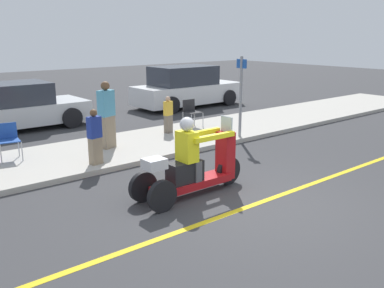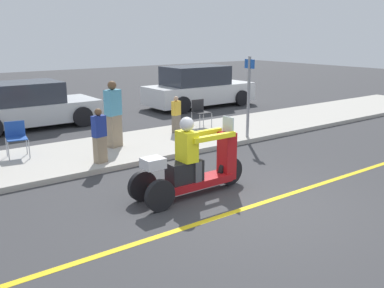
{
  "view_description": "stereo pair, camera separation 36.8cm",
  "coord_description": "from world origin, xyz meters",
  "px_view_note": "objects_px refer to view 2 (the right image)",
  "views": [
    {
      "loc": [
        -5.22,
        -4.7,
        2.91
      ],
      "look_at": [
        -0.49,
        1.07,
        0.97
      ],
      "focal_mm": 40.0,
      "sensor_mm": 36.0,
      "label": 1
    },
    {
      "loc": [
        -4.93,
        -4.93,
        2.91
      ],
      "look_at": [
        -0.49,
        1.07,
        0.97
      ],
      "focal_mm": 40.0,
      "sensor_mm": 36.0,
      "label": 2
    }
  ],
  "objects_px": {
    "spectator_by_tree": "(176,115)",
    "spectator_with_child": "(99,137)",
    "folding_chair_curbside": "(200,110)",
    "parked_car_lot_far": "(27,106)",
    "spectator_far_back": "(113,115)",
    "parked_car_lot_right": "(198,88)",
    "motorcycle_trike": "(192,167)",
    "street_sign": "(249,94)",
    "folding_chair_set_back": "(16,135)"
  },
  "relations": [
    {
      "from": "motorcycle_trike",
      "to": "folding_chair_set_back",
      "type": "xyz_separation_m",
      "value": [
        -2.0,
        4.14,
        0.09
      ]
    },
    {
      "from": "parked_car_lot_right",
      "to": "spectator_with_child",
      "type": "bearing_deg",
      "value": -142.12
    },
    {
      "from": "spectator_by_tree",
      "to": "spectator_far_back",
      "type": "height_order",
      "value": "spectator_far_back"
    },
    {
      "from": "spectator_far_back",
      "to": "folding_chair_curbside",
      "type": "bearing_deg",
      "value": 11.57
    },
    {
      "from": "spectator_far_back",
      "to": "spectator_with_child",
      "type": "height_order",
      "value": "spectator_far_back"
    },
    {
      "from": "spectator_by_tree",
      "to": "parked_car_lot_far",
      "type": "relative_size",
      "value": 0.25
    },
    {
      "from": "spectator_with_child",
      "to": "folding_chair_curbside",
      "type": "bearing_deg",
      "value": 22.82
    },
    {
      "from": "spectator_with_child",
      "to": "folding_chair_curbside",
      "type": "distance_m",
      "value": 4.46
    },
    {
      "from": "spectator_far_back",
      "to": "parked_car_lot_right",
      "type": "relative_size",
      "value": 0.36
    },
    {
      "from": "spectator_with_child",
      "to": "parked_car_lot_right",
      "type": "xyz_separation_m",
      "value": [
        6.74,
        5.24,
        0.06
      ]
    },
    {
      "from": "parked_car_lot_right",
      "to": "spectator_far_back",
      "type": "bearing_deg",
      "value": -144.54
    },
    {
      "from": "folding_chair_curbside",
      "to": "motorcycle_trike",
      "type": "bearing_deg",
      "value": -128.98
    },
    {
      "from": "spectator_far_back",
      "to": "motorcycle_trike",
      "type": "bearing_deg",
      "value": -93.53
    },
    {
      "from": "spectator_far_back",
      "to": "parked_car_lot_far",
      "type": "bearing_deg",
      "value": 102.17
    },
    {
      "from": "motorcycle_trike",
      "to": "folding_chair_curbside",
      "type": "relative_size",
      "value": 2.89
    },
    {
      "from": "folding_chair_curbside",
      "to": "parked_car_lot_right",
      "type": "relative_size",
      "value": 0.18
    },
    {
      "from": "spectator_with_child",
      "to": "folding_chair_curbside",
      "type": "xyz_separation_m",
      "value": [
        4.11,
        1.73,
        -0.08
      ]
    },
    {
      "from": "spectator_with_child",
      "to": "parked_car_lot_far",
      "type": "relative_size",
      "value": 0.29
    },
    {
      "from": "spectator_by_tree",
      "to": "spectator_with_child",
      "type": "distance_m",
      "value": 3.37
    },
    {
      "from": "parked_car_lot_far",
      "to": "parked_car_lot_right",
      "type": "relative_size",
      "value": 0.92
    },
    {
      "from": "spectator_with_child",
      "to": "folding_chair_set_back",
      "type": "bearing_deg",
      "value": 130.2
    },
    {
      "from": "spectator_far_back",
      "to": "folding_chair_set_back",
      "type": "xyz_separation_m",
      "value": [
        -2.23,
        0.53,
        -0.3
      ]
    },
    {
      "from": "motorcycle_trike",
      "to": "folding_chair_curbside",
      "type": "xyz_separation_m",
      "value": [
        3.46,
        4.27,
        0.09
      ]
    },
    {
      "from": "spectator_by_tree",
      "to": "parked_car_lot_right",
      "type": "distance_m",
      "value": 5.3
    },
    {
      "from": "street_sign",
      "to": "parked_car_lot_right",
      "type": "bearing_deg",
      "value": 65.93
    },
    {
      "from": "folding_chair_curbside",
      "to": "parked_car_lot_far",
      "type": "relative_size",
      "value": 0.19
    },
    {
      "from": "folding_chair_curbside",
      "to": "parked_car_lot_right",
      "type": "distance_m",
      "value": 4.39
    },
    {
      "from": "parked_car_lot_far",
      "to": "parked_car_lot_right",
      "type": "xyz_separation_m",
      "value": [
        6.77,
        -0.06,
        0.08
      ]
    },
    {
      "from": "motorcycle_trike",
      "to": "spectator_by_tree",
      "type": "relative_size",
      "value": 2.25
    },
    {
      "from": "folding_chair_set_back",
      "to": "motorcycle_trike",
      "type": "bearing_deg",
      "value": -64.18
    },
    {
      "from": "spectator_by_tree",
      "to": "parked_car_lot_right",
      "type": "height_order",
      "value": "parked_car_lot_right"
    },
    {
      "from": "folding_chair_set_back",
      "to": "parked_car_lot_far",
      "type": "xyz_separation_m",
      "value": [
        1.31,
        3.71,
        0.06
      ]
    },
    {
      "from": "spectator_far_back",
      "to": "folding_chair_set_back",
      "type": "relative_size",
      "value": 2.03
    },
    {
      "from": "motorcycle_trike",
      "to": "street_sign",
      "type": "relative_size",
      "value": 1.08
    },
    {
      "from": "folding_chair_curbside",
      "to": "street_sign",
      "type": "relative_size",
      "value": 0.37
    },
    {
      "from": "spectator_far_back",
      "to": "spectator_with_child",
      "type": "xyz_separation_m",
      "value": [
        -0.88,
        -1.07,
        -0.21
      ]
    },
    {
      "from": "folding_chair_curbside",
      "to": "spectator_by_tree",
      "type": "bearing_deg",
      "value": -165.42
    },
    {
      "from": "motorcycle_trike",
      "to": "parked_car_lot_right",
      "type": "height_order",
      "value": "parked_car_lot_right"
    },
    {
      "from": "parked_car_lot_far",
      "to": "motorcycle_trike",
      "type": "bearing_deg",
      "value": -84.97
    },
    {
      "from": "parked_car_lot_far",
      "to": "street_sign",
      "type": "relative_size",
      "value": 1.92
    },
    {
      "from": "spectator_far_back",
      "to": "parked_car_lot_right",
      "type": "xyz_separation_m",
      "value": [
        5.86,
        4.17,
        -0.15
      ]
    },
    {
      "from": "spectator_by_tree",
      "to": "spectator_far_back",
      "type": "relative_size",
      "value": 0.63
    },
    {
      "from": "street_sign",
      "to": "motorcycle_trike",
      "type": "bearing_deg",
      "value": -147.0
    },
    {
      "from": "folding_chair_set_back",
      "to": "street_sign",
      "type": "height_order",
      "value": "street_sign"
    },
    {
      "from": "motorcycle_trike",
      "to": "spectator_by_tree",
      "type": "distance_m",
      "value": 4.65
    },
    {
      "from": "spectator_by_tree",
      "to": "street_sign",
      "type": "xyz_separation_m",
      "value": [
        1.29,
        -1.61,
        0.69
      ]
    },
    {
      "from": "spectator_with_child",
      "to": "parked_car_lot_far",
      "type": "distance_m",
      "value": 5.3
    },
    {
      "from": "folding_chair_curbside",
      "to": "folding_chair_set_back",
      "type": "bearing_deg",
      "value": -178.59
    },
    {
      "from": "spectator_far_back",
      "to": "parked_car_lot_far",
      "type": "height_order",
      "value": "spectator_far_back"
    },
    {
      "from": "spectator_far_back",
      "to": "folding_chair_curbside",
      "type": "distance_m",
      "value": 3.32
    }
  ]
}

